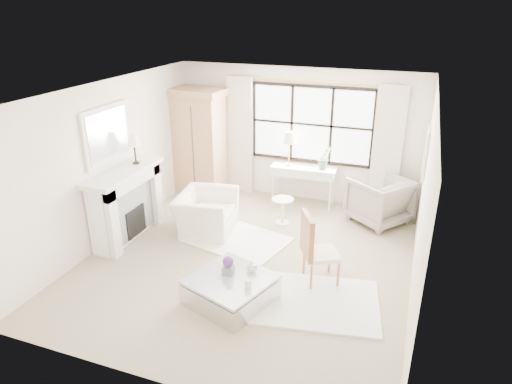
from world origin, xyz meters
TOP-DOWN VIEW (x-y plane):
  - floor at (0.00, 0.00)m, footprint 5.50×5.50m
  - ceiling at (0.00, 0.00)m, footprint 5.50×5.50m
  - wall_back at (0.00, 2.75)m, footprint 5.00×0.00m
  - wall_front at (0.00, -2.75)m, footprint 5.00×0.00m
  - wall_left at (-2.50, 0.00)m, footprint 0.00×5.50m
  - wall_right at (2.50, 0.00)m, footprint 0.00×5.50m
  - window_pane at (0.30, 2.73)m, footprint 2.40×0.02m
  - window_frame at (0.30, 2.72)m, footprint 2.50×0.04m
  - curtain_rod at (0.30, 2.67)m, footprint 3.30×0.04m
  - curtain_left at (-1.20, 2.65)m, footprint 0.55×0.10m
  - curtain_right at (1.80, 2.65)m, footprint 0.55×0.10m
  - fireplace at (-2.27, 0.00)m, footprint 0.58×1.66m
  - mirror_frame at (-2.47, 0.00)m, footprint 0.05×1.15m
  - mirror_glass at (-2.44, 0.00)m, footprint 0.02×1.00m
  - art_frame at (2.47, 1.70)m, footprint 0.04×0.62m
  - art_canvas at (2.45, 1.70)m, footprint 0.01×0.52m
  - mantel_lamp at (-2.21, 0.34)m, footprint 0.22×0.22m
  - armoire at (-1.98, 2.30)m, footprint 1.18×0.79m
  - console_table at (0.25, 2.45)m, footprint 1.32×0.51m
  - console_lamp at (-0.06, 2.44)m, footprint 0.28×0.28m
  - orchid_plant at (0.65, 2.45)m, footprint 0.33×0.32m
  - side_table at (0.13, 1.42)m, footprint 0.40×0.40m
  - rug_left at (-0.43, 0.52)m, footprint 1.92×1.55m
  - rug_right at (1.29, -0.75)m, footprint 1.88×1.54m
  - club_armchair at (-1.08, 0.69)m, footprint 1.09×1.21m
  - wingback_chair at (1.79, 2.12)m, footprint 1.33×1.33m
  - french_chair at (1.20, -0.22)m, footprint 0.66×0.65m
  - coffee_table at (0.17, -1.13)m, footprint 1.27×1.27m
  - planter_box at (0.10, -1.03)m, footprint 0.18×0.18m
  - planter_flowers at (0.10, -1.03)m, footprint 0.15×0.15m
  - pillar_candle at (0.47, -1.25)m, footprint 0.09×0.09m
  - coffee_vase at (0.38, -0.87)m, footprint 0.18×0.18m

SIDE VIEW (x-z plane):
  - floor at x=0.00m, z-range 0.00..0.00m
  - rug_left at x=-0.43m, z-range 0.00..0.03m
  - rug_right at x=1.29m, z-range 0.00..0.03m
  - coffee_table at x=0.17m, z-range -0.01..0.37m
  - french_chair at x=1.20m, z-range -0.23..0.85m
  - side_table at x=0.13m, z-range 0.08..0.58m
  - club_armchair at x=-1.08m, z-range 0.00..0.71m
  - console_table at x=0.25m, z-range 0.00..0.80m
  - planter_box at x=0.10m, z-range 0.38..0.50m
  - wingback_chair at x=1.79m, z-range 0.00..0.88m
  - pillar_candle at x=0.47m, z-range 0.38..0.50m
  - coffee_vase at x=0.38m, z-range 0.38..0.53m
  - planter_flowers at x=0.10m, z-range 0.50..0.64m
  - fireplace at x=-2.27m, z-range 0.02..1.28m
  - orchid_plant at x=0.65m, z-range 0.80..1.26m
  - armoire at x=-1.98m, z-range 0.02..2.26m
  - curtain_left at x=-1.20m, z-range 0.00..2.47m
  - curtain_right at x=1.80m, z-range 0.00..2.47m
  - wall_left at x=-2.50m, z-range -1.40..4.10m
  - wall_right at x=2.50m, z-range -1.40..4.10m
  - wall_back at x=0.00m, z-range -1.15..3.85m
  - wall_front at x=0.00m, z-range -1.15..3.85m
  - console_lamp at x=-0.06m, z-range 1.01..1.70m
  - art_frame at x=2.47m, z-range 1.14..1.96m
  - art_canvas at x=2.45m, z-range 1.19..1.91m
  - window_pane at x=0.30m, z-range 0.85..2.35m
  - window_frame at x=0.30m, z-range 0.85..2.35m
  - mantel_lamp at x=-2.21m, z-range 1.40..1.91m
  - mirror_frame at x=-2.47m, z-range 1.37..2.31m
  - mirror_glass at x=-2.44m, z-range 1.44..2.24m
  - curtain_rod at x=0.30m, z-range 2.45..2.49m
  - ceiling at x=0.00m, z-range 2.70..2.70m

